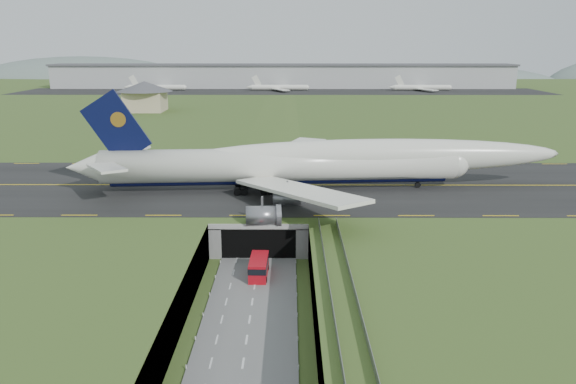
{
  "coord_description": "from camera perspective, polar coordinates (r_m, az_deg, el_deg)",
  "views": [
    {
      "loc": [
        5.12,
        -76.99,
        33.57
      ],
      "look_at": [
        4.68,
        20.0,
        8.11
      ],
      "focal_mm": 35.0,
      "sensor_mm": 36.0,
      "label": 1
    }
  ],
  "objects": [
    {
      "name": "taxiway",
      "position": [
        113.49,
        -2.33,
        0.68
      ],
      "size": [
        800.0,
        44.0,
        0.18
      ],
      "primitive_type": "cube",
      "color": "black",
      "rests_on": "airfield_deck"
    },
    {
      "name": "trench_road",
      "position": [
        77.3,
        -3.63,
        -10.98
      ],
      "size": [
        12.0,
        75.0,
        0.2
      ],
      "primitive_type": "cube",
      "color": "slate",
      "rests_on": "ground"
    },
    {
      "name": "tunnel_portal",
      "position": [
        98.6,
        -2.73,
        -3.17
      ],
      "size": [
        17.0,
        22.3,
        6.0
      ],
      "color": "gray",
      "rests_on": "ground"
    },
    {
      "name": "service_building",
      "position": [
        249.7,
        -14.33,
        9.66
      ],
      "size": [
        23.77,
        23.77,
        12.75
      ],
      "rotation": [
        0.0,
        0.0,
        0.02
      ],
      "color": "#C6B48F",
      "rests_on": "ground"
    },
    {
      "name": "cargo_terminal",
      "position": [
        376.95,
        -0.53,
        11.72
      ],
      "size": [
        320.0,
        67.0,
        15.6
      ],
      "color": "#B2B2B2",
      "rests_on": "ground"
    },
    {
      "name": "guideway",
      "position": [
        64.68,
        5.56,
        -11.26
      ],
      "size": [
        3.0,
        53.0,
        7.05
      ],
      "color": "#A8A8A3",
      "rests_on": "ground"
    },
    {
      "name": "jumbo_jet",
      "position": [
        108.88,
        2.82,
        2.99
      ],
      "size": [
        96.2,
        61.46,
        20.38
      ],
      "rotation": [
        0.0,
        0.0,
        0.07
      ],
      "color": "white",
      "rests_on": "ground"
    },
    {
      "name": "airfield_deck",
      "position": [
        83.0,
        -3.32,
        -6.93
      ],
      "size": [
        800.0,
        800.0,
        6.0
      ],
      "primitive_type": "cube",
      "color": "gray",
      "rests_on": "ground"
    },
    {
      "name": "ground",
      "position": [
        84.15,
        -3.29,
        -8.83
      ],
      "size": [
        900.0,
        900.0,
        0.0
      ],
      "primitive_type": "plane",
      "color": "#354E1F",
      "rests_on": "ground"
    },
    {
      "name": "shuttle_tram",
      "position": [
        84.34,
        -2.98,
        -7.6
      ],
      "size": [
        2.83,
        7.04,
        2.86
      ],
      "rotation": [
        0.0,
        0.0,
        -0.02
      ],
      "color": "#AF0B16",
      "rests_on": "ground"
    },
    {
      "name": "distant_hills",
      "position": [
        511.83,
        7.02,
        10.39
      ],
      "size": [
        700.0,
        91.0,
        60.0
      ],
      "color": "slate",
      "rests_on": "ground"
    }
  ]
}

